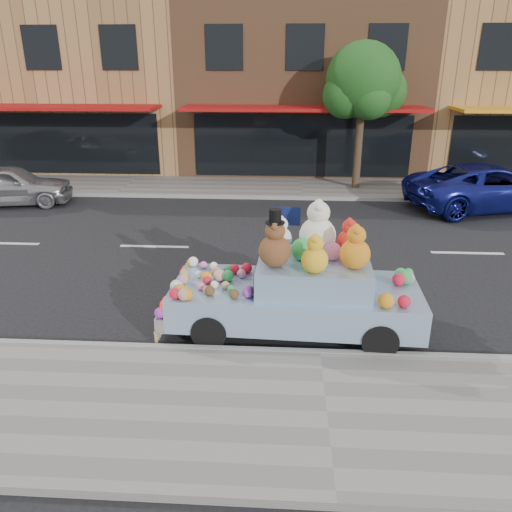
# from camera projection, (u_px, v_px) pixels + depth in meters

# --- Properties ---
(ground) EXTENTS (120.00, 120.00, 0.00)m
(ground) POSITION_uv_depth(u_px,v_px,m) (308.00, 250.00, 12.78)
(ground) COLOR black
(ground) RESTS_ON ground
(near_sidewalk) EXTENTS (60.00, 3.00, 0.12)m
(near_sidewalk) POSITION_uv_depth(u_px,v_px,m) (327.00, 415.00, 6.72)
(near_sidewalk) COLOR gray
(near_sidewalk) RESTS_ON ground
(far_sidewalk) EXTENTS (60.00, 3.00, 0.12)m
(far_sidewalk) POSITION_uv_depth(u_px,v_px,m) (302.00, 188.00, 18.81)
(far_sidewalk) COLOR gray
(far_sidewalk) RESTS_ON ground
(near_kerb) EXTENTS (60.00, 0.12, 0.13)m
(near_kerb) POSITION_uv_depth(u_px,v_px,m) (320.00, 354.00, 8.11)
(near_kerb) COLOR gray
(near_kerb) RESTS_ON ground
(far_kerb) EXTENTS (60.00, 0.12, 0.13)m
(far_kerb) POSITION_uv_depth(u_px,v_px,m) (303.00, 198.00, 17.41)
(far_kerb) COLOR gray
(far_kerb) RESTS_ON ground
(storefront_left) EXTENTS (10.00, 9.80, 7.30)m
(storefront_left) POSITION_uv_depth(u_px,v_px,m) (85.00, 82.00, 23.15)
(storefront_left) COLOR #A27444
(storefront_left) RESTS_ON ground
(storefront_mid) EXTENTS (10.00, 9.80, 7.30)m
(storefront_mid) POSITION_uv_depth(u_px,v_px,m) (301.00, 82.00, 22.59)
(storefront_mid) COLOR #8E5D3C
(storefront_mid) RESTS_ON ground
(street_tree) EXTENTS (3.00, 2.70, 5.22)m
(street_tree) POSITION_uv_depth(u_px,v_px,m) (363.00, 87.00, 17.42)
(street_tree) COLOR #38281C
(street_tree) RESTS_ON ground
(car_silver) EXTENTS (4.19, 2.34, 1.35)m
(car_silver) POSITION_uv_depth(u_px,v_px,m) (9.00, 185.00, 16.57)
(car_silver) COLOR #A2A1A6
(car_silver) RESTS_ON ground
(car_blue) EXTENTS (5.72, 3.74, 1.46)m
(car_blue) POSITION_uv_depth(u_px,v_px,m) (489.00, 187.00, 16.07)
(car_blue) COLOR navy
(car_blue) RESTS_ON ground
(art_car) EXTENTS (4.55, 1.94, 2.32)m
(art_car) POSITION_uv_depth(u_px,v_px,m) (298.00, 287.00, 8.72)
(art_car) COLOR black
(art_car) RESTS_ON ground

